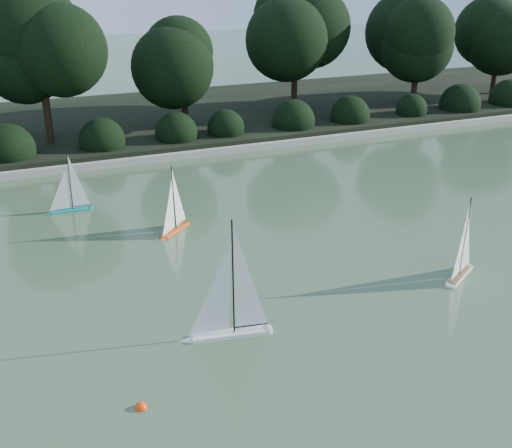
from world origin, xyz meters
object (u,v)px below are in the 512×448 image
Objects in this scene: sailboat_white_a at (223,318)px; sailboat_orange at (173,222)px; race_buoy at (141,408)px; sailboat_white_b at (463,262)px; sailboat_teal at (67,202)px.

sailboat_orange is (0.40, 3.89, -0.07)m from sailboat_white_a.
sailboat_orange is 9.10× the size of race_buoy.
sailboat_white_b is at bearing 3.00° from sailboat_white_a.
sailboat_orange is at bearing -48.30° from sailboat_teal.
sailboat_teal is 8.84× the size of race_buoy.
sailboat_white_b reaches higher than sailboat_orange.
sailboat_orange reaches higher than race_buoy.
race_buoy is (-1.45, -1.09, -0.29)m from sailboat_white_a.
sailboat_teal is 6.94m from race_buoy.
sailboat_white_a is 3.91m from sailboat_orange.
sailboat_white_a is 12.03× the size of race_buoy.
sailboat_white_b is at bearing -42.69° from sailboat_orange.
race_buoy is (-5.82, -1.32, -0.24)m from sailboat_white_b.
sailboat_white_a reaches higher than sailboat_white_b.
race_buoy is at bearing -90.81° from sailboat_teal.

